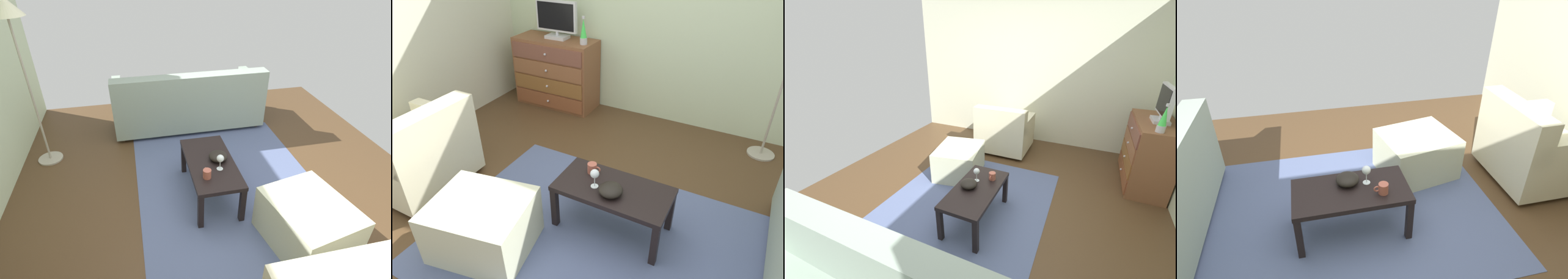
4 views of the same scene
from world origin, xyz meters
The scene contains 12 objects.
ground_plane centered at (0.00, 0.00, -0.03)m, with size 5.24×4.69×0.05m, color #4C351F.
wall_accent_rear centered at (0.00, 2.11, 1.32)m, with size 5.24×0.12×2.63m, color beige.
area_rug centered at (0.20, -0.20, 0.00)m, with size 2.60×1.90×0.01m, color slate.
dresser centered at (-1.45, 1.80, 0.45)m, with size 1.08×0.49×0.91m.
tv centered at (-1.43, 1.82, 1.15)m, with size 0.57×0.18×0.46m.
lava_lamp centered at (-1.01, 1.75, 1.05)m, with size 0.09×0.09×0.33m.
coffee_table centered at (0.20, 0.02, 0.35)m, with size 0.90×0.45×0.41m.
wine_glass centered at (0.06, -0.03, 0.53)m, with size 0.07×0.07×0.16m.
mug centered at (-0.03, 0.11, 0.45)m, with size 0.11×0.08×0.08m.
bowl_decorative centered at (0.21, -0.06, 0.45)m, with size 0.18×0.18×0.08m, color black.
armchair centered at (-1.62, -0.30, 0.34)m, with size 0.80×0.86×0.84m.
ottoman centered at (-0.57, -0.62, 0.22)m, with size 0.70×0.60×0.44m, color beige.
Camera 2 is at (0.99, -1.88, 2.12)m, focal length 31.51 mm.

